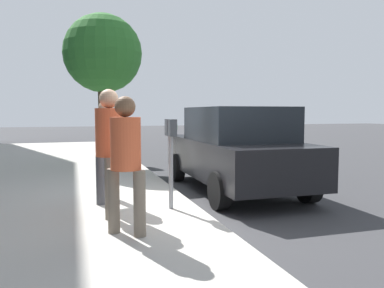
# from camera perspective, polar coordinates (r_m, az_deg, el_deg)

# --- Properties ---
(ground_plane) EXTENTS (80.00, 80.00, 0.00)m
(ground_plane) POSITION_cam_1_polar(r_m,az_deg,el_deg) (6.68, -0.22, -9.68)
(ground_plane) COLOR #38383A
(ground_plane) RESTS_ON ground
(parking_meter) EXTENTS (0.36, 0.12, 1.41)m
(parking_meter) POSITION_cam_1_polar(r_m,az_deg,el_deg) (5.96, -3.17, -0.06)
(parking_meter) COLOR gray
(parking_meter) RESTS_ON sidewalk_slab
(pedestrian_at_meter) EXTENTS (0.55, 0.40, 1.85)m
(pedestrian_at_meter) POSITION_cam_1_polar(r_m,az_deg,el_deg) (5.66, -12.21, 0.48)
(pedestrian_at_meter) COLOR #726656
(pedestrian_at_meter) RESTS_ON sidewalk_slab
(pedestrian_bystander) EXTENTS (0.39, 0.44, 1.71)m
(pedestrian_bystander) POSITION_cam_1_polar(r_m,az_deg,el_deg) (4.74, -9.86, -1.57)
(pedestrian_bystander) COLOR #726656
(pedestrian_bystander) RESTS_ON sidewalk_slab
(parking_officer) EXTENTS (0.43, 0.40, 1.72)m
(parking_officer) POSITION_cam_1_polar(r_m,az_deg,el_deg) (6.54, -12.58, 0.17)
(parking_officer) COLOR #47474C
(parking_officer) RESTS_ON sidewalk_slab
(parked_sedan_near) EXTENTS (4.42, 2.01, 1.77)m
(parked_sedan_near) POSITION_cam_1_polar(r_m,az_deg,el_deg) (8.08, 6.46, -0.74)
(parked_sedan_near) COLOR black
(parked_sedan_near) RESTS_ON ground_plane
(street_tree) EXTENTS (2.20, 2.20, 4.28)m
(street_tree) POSITION_cam_1_polar(r_m,az_deg,el_deg) (11.37, -13.16, 12.82)
(street_tree) COLOR brown
(street_tree) RESTS_ON sidewalk_slab
(traffic_signal) EXTENTS (0.24, 0.44, 3.60)m
(traffic_signal) POSITION_cam_1_polar(r_m,az_deg,el_deg) (13.90, -12.85, 8.40)
(traffic_signal) COLOR black
(traffic_signal) RESTS_ON sidewalk_slab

